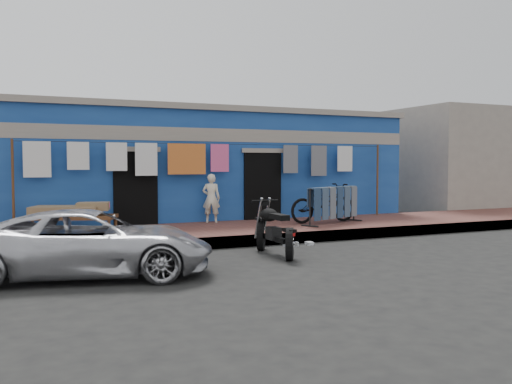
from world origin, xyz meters
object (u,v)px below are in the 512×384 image
object	(u,v)px
bicycle	(323,199)
charpoy	(75,218)
seated_person	(211,198)
car	(91,242)
motorcycle	(275,228)
jeans_rack	(333,205)

from	to	relation	value
bicycle	charpoy	bearing A→B (deg)	82.42
seated_person	bicycle	xyz separation A→B (m)	(2.69, -1.14, -0.02)
charpoy	bicycle	bearing A→B (deg)	-5.46
car	bicycle	bearing A→B (deg)	-47.82
motorcycle	seated_person	bearing A→B (deg)	89.84
seated_person	bicycle	distance (m)	2.92
seated_person	charpoy	world-z (taller)	seated_person
motorcycle	jeans_rack	world-z (taller)	jeans_rack
seated_person	motorcycle	size ratio (longest dim) A/B	0.78
charpoy	jeans_rack	size ratio (longest dim) A/B	1.02
car	seated_person	world-z (taller)	seated_person
bicycle	motorcycle	bearing A→B (deg)	132.76
charpoy	jeans_rack	xyz separation A→B (m)	(6.22, -0.92, 0.17)
car	seated_person	size ratio (longest dim) A/B	3.07
car	charpoy	xyz separation A→B (m)	(0.14, 3.93, 0.02)
car	charpoy	distance (m)	3.93
motorcycle	charpoy	xyz separation A→B (m)	(-3.39, 3.31, 0.04)
car	jeans_rack	xyz separation A→B (m)	(6.37, 3.01, 0.19)
bicycle	charpoy	world-z (taller)	bicycle
charpoy	seated_person	bearing A→B (deg)	9.16
car	charpoy	world-z (taller)	car
car	motorcycle	world-z (taller)	car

